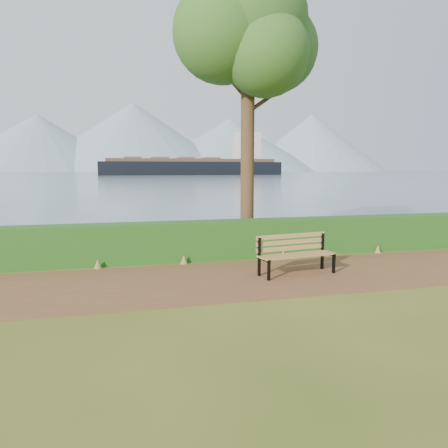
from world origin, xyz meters
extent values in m
plane|color=#3E4E16|center=(0.00, 0.00, 0.00)|extent=(140.00, 140.00, 0.00)
cube|color=brown|center=(0.00, 0.30, 0.01)|extent=(40.00, 3.40, 0.01)
cube|color=#164D16|center=(0.00, 2.60, 0.50)|extent=(32.00, 0.85, 1.00)
cube|color=#43576C|center=(0.00, 260.00, 0.01)|extent=(700.00, 510.00, 0.00)
cone|color=gray|center=(-60.00, 395.00, 24.00)|extent=(160.00, 160.00, 48.00)
cone|color=gray|center=(20.00, 405.00, 31.00)|extent=(190.00, 190.00, 62.00)
cone|color=gray|center=(110.00, 400.00, 25.00)|extent=(170.00, 170.00, 50.00)
cone|color=gray|center=(200.00, 410.00, 29.00)|extent=(150.00, 150.00, 58.00)
cone|color=gray|center=(-10.00, 430.00, 17.50)|extent=(120.00, 120.00, 35.00)
cone|color=gray|center=(150.00, 425.00, 20.00)|extent=(130.00, 130.00, 40.00)
cube|color=black|center=(0.39, -0.07, 0.23)|extent=(0.06, 0.07, 0.46)
cube|color=black|center=(0.32, 0.37, 0.44)|extent=(0.06, 0.07, 0.87)
cube|color=black|center=(0.36, 0.15, 0.43)|extent=(0.13, 0.53, 0.05)
cube|color=black|center=(2.07, 0.18, 0.23)|extent=(0.06, 0.07, 0.46)
cube|color=black|center=(2.01, 0.62, 0.44)|extent=(0.06, 0.07, 0.87)
cube|color=black|center=(2.04, 0.40, 0.43)|extent=(0.13, 0.53, 0.05)
cube|color=olive|center=(1.23, 0.08, 0.46)|extent=(1.82, 0.36, 0.04)
cube|color=olive|center=(1.21, 0.21, 0.46)|extent=(1.82, 0.36, 0.04)
cube|color=olive|center=(1.19, 0.34, 0.46)|extent=(1.82, 0.36, 0.04)
cube|color=olive|center=(1.17, 0.47, 0.46)|extent=(1.82, 0.36, 0.04)
cube|color=olive|center=(1.16, 0.53, 0.58)|extent=(1.81, 0.31, 0.10)
cube|color=olive|center=(1.16, 0.53, 0.72)|extent=(1.81, 0.31, 0.10)
cube|color=olive|center=(1.16, 0.53, 0.86)|extent=(1.81, 0.31, 0.10)
cylinder|color=#311E14|center=(1.03, 3.51, 3.52)|extent=(0.39, 0.39, 7.05)
sphere|color=#27531B|center=(1.03, 3.51, 6.46)|extent=(3.33, 3.33, 3.33)
sphere|color=#27531B|center=(1.92, 3.78, 5.87)|extent=(2.55, 2.55, 2.55)
sphere|color=#27531B|center=(0.25, 3.33, 6.07)|extent=(2.74, 2.74, 2.74)
sphere|color=#27531B|center=(1.31, 2.81, 5.48)|extent=(2.35, 2.35, 2.35)
sphere|color=#27531B|center=(0.65, 4.10, 6.95)|extent=(2.15, 2.15, 2.15)
cylinder|color=#311E14|center=(1.47, 3.51, 4.31)|extent=(1.03, 0.12, 0.77)
cylinder|color=#311E14|center=(0.64, 3.60, 4.80)|extent=(0.80, 0.37, 0.70)
cube|color=black|center=(28.06, 157.90, 1.50)|extent=(70.01, 12.63, 6.98)
cube|color=#49352B|center=(28.06, 157.90, 5.59)|extent=(64.41, 11.40, 1.20)
cube|color=beige|center=(50.38, 158.43, 10.97)|extent=(9.16, 8.44, 10.96)
cylinder|color=black|center=(50.38, 158.43, 17.45)|extent=(2.39, 2.39, 3.49)
cube|color=brown|center=(5.74, 157.36, 6.38)|extent=(6.14, 6.72, 0.80)
cube|color=brown|center=(15.70, 157.60, 6.38)|extent=(6.14, 6.72, 0.80)
cube|color=brown|center=(25.67, 157.84, 6.38)|extent=(6.14, 6.72, 0.80)
cube|color=brown|center=(35.63, 158.08, 6.38)|extent=(6.14, 6.72, 0.80)
camera|label=1|loc=(-2.87, -8.70, 2.40)|focal=35.00mm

